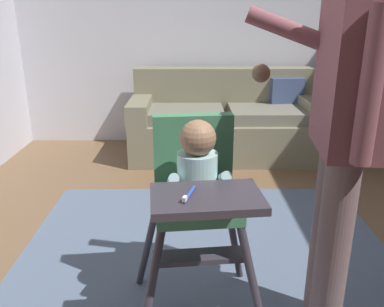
{
  "coord_description": "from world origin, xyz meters",
  "views": [
    {
      "loc": [
        -0.33,
        -1.97,
        1.38
      ],
      "look_at": [
        -0.32,
        -0.35,
        0.82
      ],
      "focal_mm": 37.53,
      "sensor_mm": 36.0,
      "label": 1
    }
  ],
  "objects": [
    {
      "name": "side_table",
      "position": [
        1.47,
        1.77,
        0.38
      ],
      "size": [
        0.4,
        0.4,
        0.52
      ],
      "color": "brown",
      "rests_on": "ground"
    },
    {
      "name": "high_chair",
      "position": [
        -0.3,
        -0.38,
        0.69
      ],
      "size": [
        0.66,
        0.77,
        0.99
      ],
      "rotation": [
        0.0,
        0.0,
        -1.47
      ],
      "color": "#36323B",
      "rests_on": "ground"
    },
    {
      "name": "wall_far",
      "position": [
        0.0,
        2.55,
        1.37
      ],
      "size": [
        5.12,
        0.06,
        2.73
      ],
      "primitive_type": "cube",
      "color": "silver",
      "rests_on": "ground"
    },
    {
      "name": "adult_standing",
      "position": [
        0.28,
        -0.45,
        0.92
      ],
      "size": [
        0.51,
        0.54,
        1.63
      ],
      "rotation": [
        0.0,
        0.0,
        3.02
      ],
      "color": "#725B5B",
      "rests_on": "ground"
    },
    {
      "name": "ground",
      "position": [
        0.0,
        0.0,
        -0.05
      ],
      "size": [
        5.92,
        6.65,
        0.1
      ],
      "primitive_type": "cube",
      "color": "brown"
    },
    {
      "name": "area_rug",
      "position": [
        -0.23,
        -0.01,
        0.0
      ],
      "size": [
        2.26,
        2.23,
        0.01
      ],
      "primitive_type": "cube",
      "color": "slate",
      "rests_on": "ground"
    },
    {
      "name": "couch",
      "position": [
        0.05,
        2.03,
        0.33
      ],
      "size": [
        1.91,
        0.86,
        0.86
      ],
      "rotation": [
        0.0,
        0.0,
        -1.57
      ],
      "color": "#777259",
      "rests_on": "ground"
    },
    {
      "name": "sippy_cup",
      "position": [
        1.47,
        1.77,
        0.57
      ],
      "size": [
        0.07,
        0.07,
        0.1
      ],
      "primitive_type": "cylinder",
      "color": "green",
      "rests_on": "side_table"
    }
  ]
}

